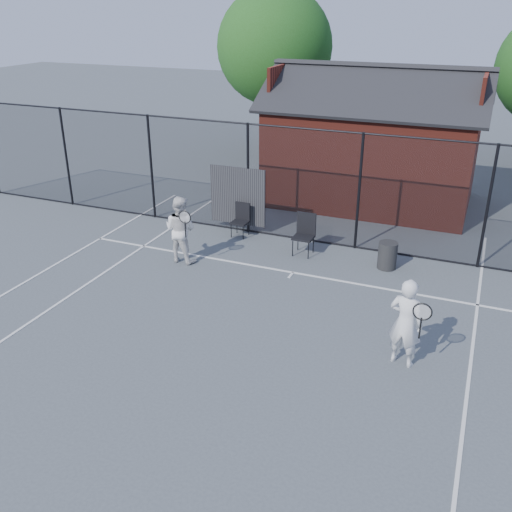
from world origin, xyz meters
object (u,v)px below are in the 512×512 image
at_px(chair_left, 240,221).
at_px(waste_bin, 387,255).
at_px(player_back, 180,229).
at_px(clubhouse, 373,150).
at_px(player_front, 406,323).
at_px(chair_right, 303,236).

relative_size(chair_left, waste_bin, 1.35).
bearing_deg(player_back, clubhouse, 62.97).
bearing_deg(player_front, waste_bin, 104.31).
distance_m(clubhouse, chair_left, 5.23).
relative_size(clubhouse, chair_right, 6.34).
bearing_deg(chair_right, clubhouse, 83.08).
relative_size(player_back, waste_bin, 2.50).
xyz_separation_m(player_front, player_back, (-5.72, 2.33, 0.00)).
xyz_separation_m(player_back, chair_left, (0.68, 1.99, -0.38)).
bearing_deg(player_front, player_back, 157.78).
distance_m(player_front, player_back, 6.18).
xyz_separation_m(clubhouse, chair_left, (-2.57, -4.40, -1.16)).
height_order(player_front, player_back, player_back).
distance_m(player_back, chair_left, 2.14).
bearing_deg(chair_left, player_front, -39.28).
relative_size(player_front, chair_left, 1.85).
relative_size(clubhouse, player_back, 3.94).
height_order(chair_left, chair_right, chair_right).
relative_size(player_front, waste_bin, 2.49).
bearing_deg(player_front, clubhouse, 105.74).
distance_m(chair_right, waste_bin, 2.11).
bearing_deg(player_back, player_front, -22.22).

